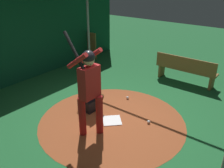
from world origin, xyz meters
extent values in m
plane|color=#216633|center=(0.00, 0.00, 0.00)|extent=(25.07, 25.07, 0.00)
cylinder|color=#9E4C28|center=(0.00, 0.00, 0.00)|extent=(3.38, 3.38, 0.01)
cube|color=white|center=(0.00, 0.00, 0.01)|extent=(0.59, 0.59, 0.01)
cylinder|color=maroon|center=(0.06, -0.50, 0.44)|extent=(0.15, 0.15, 0.87)
cylinder|color=maroon|center=(-0.18, -0.77, 0.44)|extent=(0.15, 0.15, 0.87)
cube|color=#B21E1E|center=(-0.06, -0.64, 1.20)|extent=(0.22, 0.44, 0.66)
cylinder|color=#B21E1E|center=(-0.16, -0.44, 1.68)|extent=(0.53, 0.09, 0.41)
cylinder|color=#B21E1E|center=(-0.16, -0.84, 1.68)|extent=(0.53, 0.09, 0.41)
sphere|color=tan|center=(-0.06, -0.64, 1.66)|extent=(0.23, 0.23, 0.23)
sphere|color=black|center=(-0.06, -0.64, 1.72)|extent=(0.25, 0.25, 0.25)
cylinder|color=black|center=(-0.28, -0.77, 1.81)|extent=(0.54, 0.06, 0.73)
cube|color=black|center=(-0.79, 0.07, 0.15)|extent=(0.40, 0.40, 0.30)
cube|color=black|center=(-0.75, 0.07, 0.52)|extent=(0.31, 0.40, 0.48)
sphere|color=#9E704C|center=(-0.73, 0.07, 0.85)|extent=(0.22, 0.22, 0.22)
cube|color=gray|center=(-0.63, 0.07, 0.85)|extent=(0.03, 0.20, 0.20)
ellipsoid|color=brown|center=(-0.47, 0.13, 0.40)|extent=(0.12, 0.28, 0.22)
cube|color=#0F472D|center=(-3.77, 0.00, 1.68)|extent=(0.20, 9.07, 3.36)
cylinder|color=gray|center=(-2.77, 2.24, 1.66)|extent=(0.08, 0.08, 3.32)
cube|color=olive|center=(-3.52, 3.11, 0.53)|extent=(0.58, 0.04, 1.05)
cylinder|color=tan|center=(-3.71, 3.17, 0.44)|extent=(0.06, 0.15, 0.88)
cylinder|color=olive|center=(-3.59, 3.17, 0.41)|extent=(0.06, 0.14, 0.82)
cylinder|color=olive|center=(-3.47, 3.17, 0.43)|extent=(0.06, 0.12, 0.86)
cylinder|color=olive|center=(-3.35, 3.17, 0.46)|extent=(0.06, 0.21, 0.91)
cube|color=olive|center=(0.44, 3.20, 0.42)|extent=(1.89, 0.36, 0.05)
cube|color=olive|center=(0.44, 3.04, 0.65)|extent=(1.89, 0.04, 0.40)
cube|color=olive|center=(-0.39, 3.20, 0.20)|extent=(0.08, 0.32, 0.40)
cube|color=olive|center=(1.26, 3.20, 0.20)|extent=(0.08, 0.32, 0.40)
sphere|color=white|center=(-0.33, 1.11, 0.04)|extent=(0.07, 0.07, 0.07)
sphere|color=white|center=(0.73, 0.43, 0.04)|extent=(0.07, 0.07, 0.07)
camera|label=1|loc=(2.92, -3.75, 3.13)|focal=38.58mm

